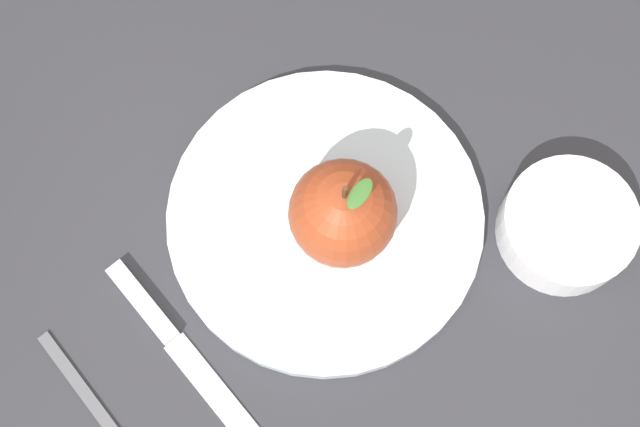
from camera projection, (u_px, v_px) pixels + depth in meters
The scene contains 5 objects.
ground_plane at pixel (321, 241), 0.68m from camera, with size 2.40×2.40×0.00m, color #2D2D33.
dinner_plate at pixel (320, 217), 0.68m from camera, with size 0.24×0.24×0.02m.
apple at pixel (343, 213), 0.63m from camera, with size 0.08×0.08×0.09m.
side_bowl at pixel (568, 225), 0.66m from camera, with size 0.10×0.10×0.04m.
knife at pixel (174, 341), 0.66m from camera, with size 0.15×0.12×0.01m.
Camera 1 is at (0.04, -0.17, 0.66)m, focal length 49.97 mm.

